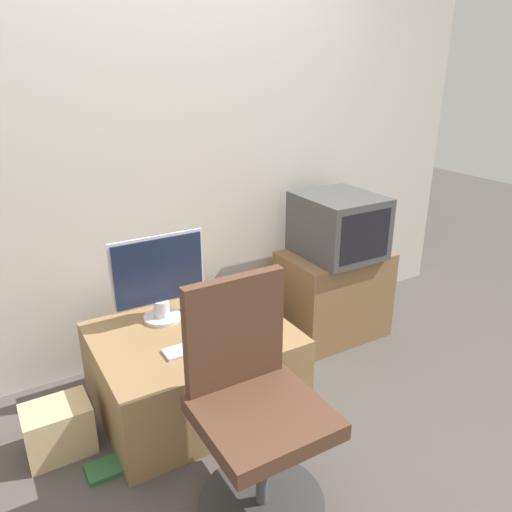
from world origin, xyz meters
name	(u,v)px	position (x,y,z in m)	size (l,w,h in m)	color
ground_plane	(297,476)	(0.00, 0.00, 0.00)	(12.00, 12.00, 0.00)	#4C4742
wall_back	(170,144)	(0.00, 1.32, 1.30)	(4.40, 0.05, 2.60)	beige
desk	(194,367)	(-0.18, 0.72, 0.22)	(0.98, 0.80, 0.43)	#937047
side_stand	(333,294)	(0.92, 0.92, 0.29)	(0.67, 0.46, 0.59)	olive
main_monitor	(159,278)	(-0.26, 0.93, 0.68)	(0.51, 0.20, 0.48)	silver
keyboard	(192,347)	(-0.24, 0.57, 0.44)	(0.28, 0.10, 0.01)	silver
mouse	(231,334)	(-0.02, 0.57, 0.45)	(0.05, 0.04, 0.03)	silver
crt_tv	(338,225)	(0.92, 0.91, 0.78)	(0.45, 0.51, 0.39)	#474747
office_chair	(254,415)	(-0.22, 0.01, 0.43)	(0.53, 0.53, 0.97)	#333333
cardboard_box_lower	(59,429)	(-0.88, 0.71, 0.13)	(0.30, 0.22, 0.25)	#D1B27F
book	(109,468)	(-0.72, 0.47, 0.01)	(0.20, 0.13, 0.02)	#2D6638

